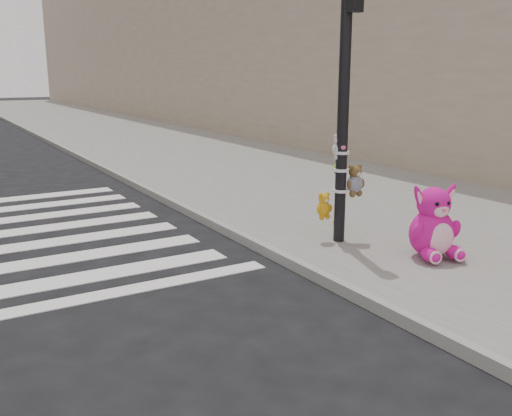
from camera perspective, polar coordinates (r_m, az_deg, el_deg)
ground at (r=5.76m, az=-1.11°, el=-12.85°), size 120.00×120.00×0.00m
sidewalk_near at (r=16.52m, az=-3.08°, el=4.78°), size 7.00×80.00×0.14m
curb_edge at (r=15.26m, az=-14.67°, el=3.64°), size 0.12×80.00×0.15m
bld_near at (r=27.86m, az=-2.67°, el=18.45°), size 5.00×60.00×10.00m
signal_pole at (r=8.19m, az=8.71°, el=7.51°), size 0.72×0.49×4.00m
pink_bunny at (r=7.90m, az=17.32°, el=-1.84°), size 0.77×0.86×1.01m
red_teddy at (r=9.16m, az=8.05°, el=-1.29°), size 0.14×0.10×0.21m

